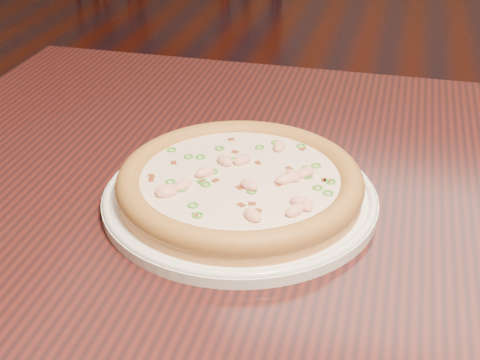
# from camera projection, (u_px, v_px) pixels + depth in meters

# --- Properties ---
(hero_table) EXTENTS (1.20, 0.80, 0.75)m
(hero_table) POSITION_uv_depth(u_px,v_px,m) (343.00, 262.00, 0.83)
(hero_table) COLOR black
(hero_table) RESTS_ON ground
(plate) EXTENTS (0.31, 0.31, 0.02)m
(plate) POSITION_uv_depth(u_px,v_px,m) (240.00, 196.00, 0.76)
(plate) COLOR white
(plate) RESTS_ON hero_table
(pizza) EXTENTS (0.28, 0.28, 0.03)m
(pizza) POSITION_uv_depth(u_px,v_px,m) (240.00, 182.00, 0.75)
(pizza) COLOR #BC814A
(pizza) RESTS_ON plate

